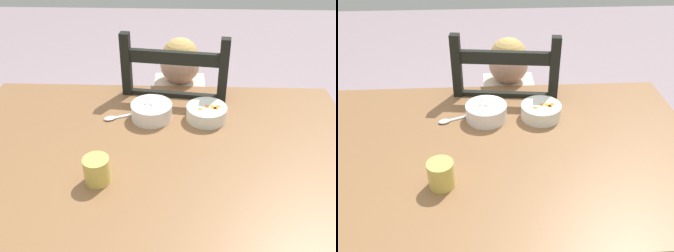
# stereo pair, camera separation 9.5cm
# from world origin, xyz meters

# --- Properties ---
(dining_table) EXTENTS (1.38, 0.86, 0.75)m
(dining_table) POSITION_xyz_m (0.00, 0.00, 0.65)
(dining_table) COLOR #8A5F3B
(dining_table) RESTS_ON ground
(dining_chair) EXTENTS (0.47, 0.47, 1.01)m
(dining_chair) POSITION_xyz_m (0.06, 0.47, 0.46)
(dining_chair) COLOR black
(dining_chair) RESTS_ON ground
(child_figure) EXTENTS (0.32, 0.31, 0.94)m
(child_figure) POSITION_xyz_m (0.07, 0.47, 0.62)
(child_figure) COLOR beige
(child_figure) RESTS_ON ground
(bowl_of_peas) EXTENTS (0.15, 0.15, 0.06)m
(bowl_of_peas) POSITION_xyz_m (-0.03, 0.18, 0.78)
(bowl_of_peas) COLOR white
(bowl_of_peas) RESTS_ON dining_table
(bowl_of_carrots) EXTENTS (0.15, 0.15, 0.05)m
(bowl_of_carrots) POSITION_xyz_m (0.17, 0.18, 0.78)
(bowl_of_carrots) COLOR white
(bowl_of_carrots) RESTS_ON dining_table
(spoon) EXTENTS (0.13, 0.07, 0.01)m
(spoon) POSITION_xyz_m (-0.16, 0.17, 0.76)
(spoon) COLOR silver
(spoon) RESTS_ON dining_table
(drinking_cup) EXTENTS (0.08, 0.08, 0.08)m
(drinking_cup) POSITION_xyz_m (-0.16, -0.17, 0.79)
(drinking_cup) COLOR #D9C256
(drinking_cup) RESTS_ON dining_table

